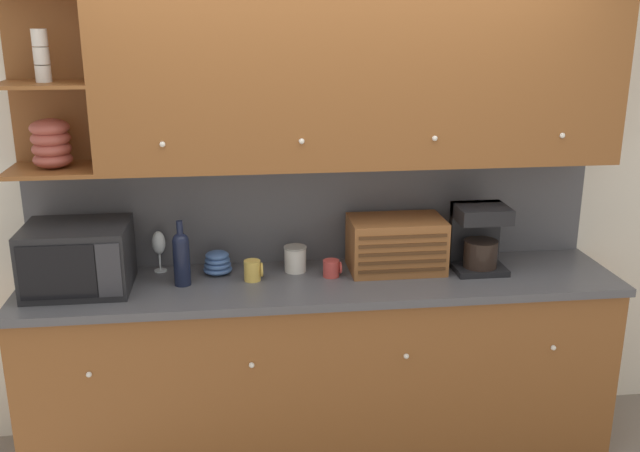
{
  "coord_description": "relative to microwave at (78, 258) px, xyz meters",
  "views": [
    {
      "loc": [
        -0.41,
        -3.56,
        2.23
      ],
      "look_at": [
        0.0,
        -0.2,
        1.2
      ],
      "focal_mm": 40.0,
      "sensor_mm": 36.0,
      "label": 1
    }
  ],
  "objects": [
    {
      "name": "ground_plane",
      "position": [
        1.16,
        0.28,
        -1.11
      ],
      "size": [
        24.0,
        24.0,
        0.0
      ],
      "primitive_type": "plane",
      "color": "slate"
    },
    {
      "name": "wall_back",
      "position": [
        1.16,
        0.31,
        0.19
      ],
      "size": [
        5.32,
        0.06,
        2.6
      ],
      "color": "silver",
      "rests_on": "ground_plane"
    },
    {
      "name": "counter_unit",
      "position": [
        1.16,
        -0.01,
        -0.63
      ],
      "size": [
        2.94,
        0.61,
        0.95
      ],
      "color": "brown",
      "rests_on": "ground_plane"
    },
    {
      "name": "backsplash_panel",
      "position": [
        1.16,
        0.28,
        0.12
      ],
      "size": [
        2.92,
        0.01,
        0.55
      ],
      "color": "#4C4C51",
      "rests_on": "counter_unit"
    },
    {
      "name": "upper_cabinets",
      "position": [
        1.32,
        0.11,
        0.81
      ],
      "size": [
        2.92,
        0.36,
        0.85
      ],
      "color": "brown",
      "rests_on": "backsplash_panel"
    },
    {
      "name": "microwave",
      "position": [
        0.0,
        0.0,
        0.0
      ],
      "size": [
        0.48,
        0.39,
        0.32
      ],
      "color": "black",
      "rests_on": "counter_unit"
    },
    {
      "name": "wine_glass",
      "position": [
        0.35,
        0.2,
        -0.01
      ],
      "size": [
        0.07,
        0.07,
        0.21
      ],
      "color": "silver",
      "rests_on": "counter_unit"
    },
    {
      "name": "wine_bottle",
      "position": [
        0.48,
        -0.0,
        -0.01
      ],
      "size": [
        0.08,
        0.08,
        0.32
      ],
      "color": "black",
      "rests_on": "counter_unit"
    },
    {
      "name": "bowl_stack_on_counter",
      "position": [
        0.64,
        0.13,
        -0.1
      ],
      "size": [
        0.15,
        0.15,
        0.12
      ],
      "color": "#3D5B93",
      "rests_on": "counter_unit"
    },
    {
      "name": "mug",
      "position": [
        0.82,
        0.01,
        -0.11
      ],
      "size": [
        0.09,
        0.08,
        0.1
      ],
      "color": "gold",
      "rests_on": "counter_unit"
    },
    {
      "name": "storage_canister",
      "position": [
        1.04,
        0.12,
        -0.09
      ],
      "size": [
        0.12,
        0.12,
        0.13
      ],
      "color": "silver",
      "rests_on": "counter_unit"
    },
    {
      "name": "mug_blue_second",
      "position": [
        1.21,
        0.02,
        -0.11
      ],
      "size": [
        0.09,
        0.08,
        0.09
      ],
      "color": "#B73D38",
      "rests_on": "counter_unit"
    },
    {
      "name": "bread_box",
      "position": [
        1.55,
        0.08,
        -0.02
      ],
      "size": [
        0.47,
        0.3,
        0.27
      ],
      "color": "brown",
      "rests_on": "counter_unit"
    },
    {
      "name": "coffee_maker",
      "position": [
        1.96,
        0.03,
        0.01
      ],
      "size": [
        0.26,
        0.23,
        0.34
      ],
      "color": "black",
      "rests_on": "counter_unit"
    }
  ]
}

